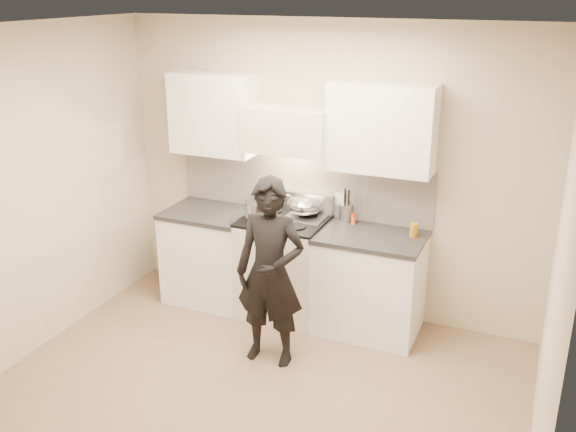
{
  "coord_description": "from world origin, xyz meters",
  "views": [
    {
      "loc": [
        1.88,
        -3.61,
        2.97
      ],
      "look_at": [
        -0.1,
        1.05,
        1.13
      ],
      "focal_mm": 40.0,
      "sensor_mm": 36.0,
      "label": 1
    }
  ],
  "objects": [
    {
      "name": "stock_pot",
      "position": [
        -0.5,
        1.31,
        1.04
      ],
      "size": [
        0.33,
        0.3,
        0.16
      ],
      "color": "#AAACBA",
      "rests_on": "stove"
    },
    {
      "name": "utensil_crock",
      "position": [
        0.21,
        1.66,
        1.01
      ],
      "size": [
        0.11,
        0.11,
        0.31
      ],
      "color": "#B6B6B6",
      "rests_on": "counter_right"
    },
    {
      "name": "oil_glass",
      "position": [
        0.87,
        1.52,
        0.98
      ],
      "size": [
        0.07,
        0.07,
        0.12
      ],
      "color": "#A5760D",
      "rests_on": "counter_right"
    },
    {
      "name": "counter_right",
      "position": [
        0.53,
        1.43,
        0.46
      ],
      "size": [
        0.92,
        0.67,
        0.92
      ],
      "color": "white",
      "rests_on": "ground"
    },
    {
      "name": "ground_plane",
      "position": [
        0.0,
        0.0,
        0.0
      ],
      "size": [
        4.0,
        4.0,
        0.0
      ],
      "primitive_type": "plane",
      "color": "#7C6450"
    },
    {
      "name": "wok",
      "position": [
        -0.15,
        1.57,
        1.05
      ],
      "size": [
        0.32,
        0.4,
        0.26
      ],
      "color": "#AAACBA",
      "rests_on": "stove"
    },
    {
      "name": "counter_left",
      "position": [
        -1.08,
        1.43,
        0.46
      ],
      "size": [
        0.82,
        0.67,
        0.92
      ],
      "color": "white",
      "rests_on": "ground"
    },
    {
      "name": "person",
      "position": [
        -0.08,
        0.63,
        0.79
      ],
      "size": [
        0.59,
        0.41,
        1.57
      ],
      "primitive_type": "imported",
      "rotation": [
        0.0,
        0.0,
        0.05
      ],
      "color": "black",
      "rests_on": "ground"
    },
    {
      "name": "room_shell",
      "position": [
        -0.06,
        0.37,
        1.6
      ],
      "size": [
        4.04,
        3.54,
        2.7
      ],
      "color": "#C0B194",
      "rests_on": "ground"
    },
    {
      "name": "stove",
      "position": [
        -0.3,
        1.42,
        0.47
      ],
      "size": [
        0.76,
        0.65,
        0.96
      ],
      "color": "silver",
      "rests_on": "ground"
    },
    {
      "name": "spice_jar",
      "position": [
        0.3,
        1.62,
        0.97
      ],
      "size": [
        0.04,
        0.04,
        0.1
      ],
      "color": "#C86E17",
      "rests_on": "counter_right"
    }
  ]
}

